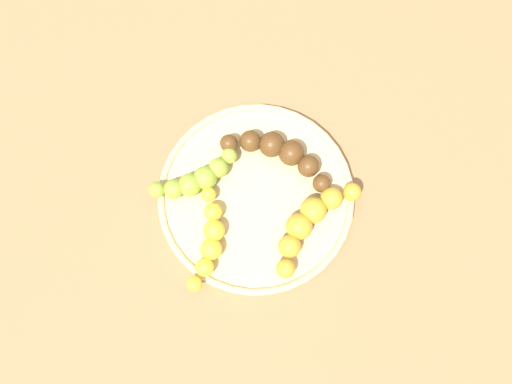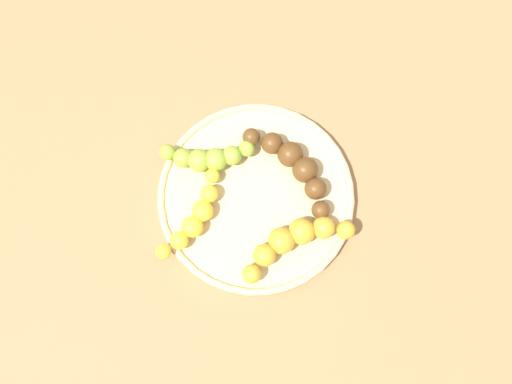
{
  "view_description": "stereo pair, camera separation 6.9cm",
  "coord_description": "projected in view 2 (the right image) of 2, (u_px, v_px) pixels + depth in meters",
  "views": [
    {
      "loc": [
        0.15,
        0.07,
        0.71
      ],
      "look_at": [
        0.0,
        0.0,
        0.04
      ],
      "focal_mm": 36.46,
      "sensor_mm": 36.0,
      "label": 1
    },
    {
      "loc": [
        0.11,
        0.13,
        0.71
      ],
      "look_at": [
        0.0,
        0.0,
        0.04
      ],
      "focal_mm": 36.46,
      "sensor_mm": 36.0,
      "label": 2
    }
  ],
  "objects": [
    {
      "name": "ground_plane",
      "position": [
        256.0,
        199.0,
        0.73
      ],
      "size": [
        2.4,
        2.4,
        0.0
      ],
      "primitive_type": "plane",
      "color": "#936D47"
    },
    {
      "name": "fruit_bowl",
      "position": [
        256.0,
        197.0,
        0.72
      ],
      "size": [
        0.27,
        0.27,
        0.02
      ],
      "color": "#D1B784",
      "rests_on": "ground_plane"
    },
    {
      "name": "banana_spotted",
      "position": [
        294.0,
        240.0,
        0.68
      ],
      "size": [
        0.16,
        0.08,
        0.04
      ],
      "rotation": [
        0.0,
        0.0,
        4.43
      ],
      "color": "gold",
      "rests_on": "fruit_bowl"
    },
    {
      "name": "banana_overripe",
      "position": [
        294.0,
        165.0,
        0.7
      ],
      "size": [
        0.05,
        0.16,
        0.04
      ],
      "rotation": [
        0.0,
        0.0,
        3.16
      ],
      "color": "#593819",
      "rests_on": "fruit_bowl"
    },
    {
      "name": "banana_green",
      "position": [
        207.0,
        157.0,
        0.71
      ],
      "size": [
        0.11,
        0.09,
        0.03
      ],
      "rotation": [
        0.0,
        0.0,
        0.91
      ],
      "color": "#8CAD38",
      "rests_on": "fruit_bowl"
    },
    {
      "name": "banana_yellow",
      "position": [
        195.0,
        217.0,
        0.69
      ],
      "size": [
        0.13,
        0.06,
        0.03
      ],
      "rotation": [
        0.0,
        0.0,
        1.89
      ],
      "color": "yellow",
      "rests_on": "fruit_bowl"
    }
  ]
}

